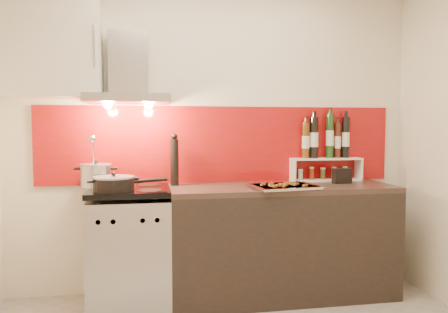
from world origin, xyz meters
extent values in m
cube|color=silver|center=(0.00, 1.40, 1.30)|extent=(3.40, 0.02, 2.60)
cube|color=maroon|center=(0.05, 1.39, 1.22)|extent=(3.00, 0.02, 0.64)
cube|color=#B7B7BA|center=(-0.70, 1.10, 0.42)|extent=(0.60, 0.60, 0.84)
cube|color=black|center=(-0.70, 0.81, 0.33)|extent=(0.50, 0.02, 0.40)
cube|color=#B7B7BA|center=(-0.70, 0.81, 0.72)|extent=(0.56, 0.02, 0.12)
cube|color=#FF190C|center=(-0.70, 0.81, 0.72)|extent=(0.10, 0.01, 0.04)
cube|color=black|center=(-0.70, 1.10, 0.89)|extent=(0.60, 0.60, 0.04)
cube|color=black|center=(0.50, 1.10, 0.43)|extent=(1.80, 0.60, 0.86)
cube|color=black|center=(0.50, 1.10, 0.88)|extent=(1.80, 0.60, 0.04)
cube|color=#B7B7BA|center=(-0.70, 1.15, 1.58)|extent=(0.62, 0.50, 0.06)
cube|color=#B7B7BA|center=(-0.70, 1.30, 1.86)|extent=(0.30, 0.18, 0.50)
sphere|color=#FFD18C|center=(-0.85, 1.15, 1.54)|extent=(0.07, 0.07, 0.07)
sphere|color=#FFD18C|center=(-0.55, 1.15, 1.54)|extent=(0.07, 0.07, 0.07)
cube|color=white|center=(-1.25, 1.22, 1.95)|extent=(0.70, 0.35, 0.72)
cylinder|color=#B7B7BA|center=(-0.96, 1.23, 0.99)|extent=(0.23, 0.23, 0.16)
cylinder|color=#99999E|center=(-0.96, 1.23, 1.08)|extent=(0.24, 0.24, 0.01)
sphere|color=black|center=(-0.96, 1.23, 1.10)|extent=(0.03, 0.03, 0.03)
cylinder|color=black|center=(-0.80, 0.98, 0.96)|extent=(0.29, 0.29, 0.09)
cylinder|color=#99999E|center=(-0.80, 0.98, 1.01)|extent=(0.30, 0.30, 0.01)
sphere|color=black|center=(-0.80, 0.98, 1.03)|extent=(0.03, 0.03, 0.03)
cylinder|color=black|center=(-0.54, 1.10, 0.96)|extent=(0.27, 0.14, 0.03)
cylinder|color=silver|center=(-0.98, 1.21, 0.97)|extent=(0.09, 0.09, 0.14)
cylinder|color=silver|center=(-0.97, 1.21, 1.16)|extent=(0.01, 0.07, 0.26)
sphere|color=silver|center=(-0.97, 1.15, 1.28)|extent=(0.06, 0.06, 0.06)
cylinder|color=black|center=(-0.35, 1.25, 1.09)|extent=(0.07, 0.07, 0.37)
sphere|color=black|center=(-0.35, 1.25, 1.29)|extent=(0.05, 0.05, 0.05)
cube|color=white|center=(0.96, 1.33, 0.91)|extent=(0.62, 0.17, 0.01)
cube|color=white|center=(0.66, 1.33, 1.00)|extent=(0.01, 0.17, 0.18)
cube|color=white|center=(1.26, 1.33, 1.00)|extent=(0.02, 0.17, 0.18)
cube|color=white|center=(0.96, 1.33, 1.09)|extent=(0.62, 0.17, 0.02)
cylinder|color=#58320F|center=(0.78, 1.33, 1.25)|extent=(0.06, 0.06, 0.31)
cylinder|color=black|center=(0.85, 1.33, 1.28)|extent=(0.07, 0.07, 0.35)
cylinder|color=#1A3C16|center=(1.00, 1.33, 1.29)|extent=(0.07, 0.07, 0.38)
cylinder|color=#481B13|center=(1.07, 1.33, 1.25)|extent=(0.05, 0.05, 0.30)
cylinder|color=black|center=(1.15, 1.33, 1.28)|extent=(0.06, 0.06, 0.35)
cylinder|color=#B4B293|center=(0.74, 1.33, 0.95)|extent=(0.04, 0.04, 0.08)
cylinder|color=maroon|center=(0.84, 1.33, 0.96)|extent=(0.04, 0.04, 0.09)
cylinder|color=brown|center=(0.94, 1.33, 0.96)|extent=(0.04, 0.04, 0.09)
cylinder|color=white|center=(1.04, 1.33, 0.96)|extent=(0.04, 0.04, 0.09)
cylinder|color=maroon|center=(1.14, 1.33, 0.96)|extent=(0.04, 0.04, 0.09)
cube|color=black|center=(1.03, 1.14, 0.96)|extent=(0.16, 0.08, 0.13)
cube|color=silver|center=(0.47, 0.96, 0.91)|extent=(0.52, 0.42, 0.01)
cube|color=silver|center=(0.47, 0.96, 0.92)|extent=(0.54, 0.44, 0.01)
cube|color=red|center=(0.47, 0.96, 0.92)|extent=(0.47, 0.37, 0.01)
cube|color=brown|center=(0.61, 0.87, 0.93)|extent=(0.06, 0.06, 0.02)
cube|color=brown|center=(0.55, 1.05, 0.93)|extent=(0.03, 0.06, 0.02)
cube|color=brown|center=(0.39, 0.88, 0.93)|extent=(0.04, 0.07, 0.02)
cube|color=brown|center=(0.35, 0.91, 0.93)|extent=(0.03, 0.06, 0.02)
cube|color=brown|center=(0.43, 0.94, 0.93)|extent=(0.03, 0.06, 0.02)
cube|color=brown|center=(0.55, 0.94, 0.93)|extent=(0.05, 0.06, 0.02)
cube|color=brown|center=(0.46, 0.93, 0.93)|extent=(0.06, 0.04, 0.02)
cube|color=brown|center=(0.56, 0.97, 0.93)|extent=(0.07, 0.03, 0.02)
cube|color=brown|center=(0.53, 0.98, 0.93)|extent=(0.02, 0.06, 0.02)
cube|color=brown|center=(0.47, 0.95, 0.93)|extent=(0.06, 0.05, 0.02)
cube|color=brown|center=(0.36, 0.87, 0.93)|extent=(0.02, 0.06, 0.02)
cube|color=brown|center=(0.44, 0.86, 0.93)|extent=(0.05, 0.06, 0.02)
cube|color=brown|center=(0.31, 0.97, 0.93)|extent=(0.06, 0.06, 0.02)
cube|color=brown|center=(0.51, 1.01, 0.93)|extent=(0.06, 0.05, 0.02)
cube|color=brown|center=(0.43, 0.90, 0.93)|extent=(0.06, 0.06, 0.02)
cube|color=brown|center=(0.38, 0.98, 0.93)|extent=(0.06, 0.06, 0.02)
camera|label=1|loc=(-0.56, -2.24, 1.38)|focal=35.00mm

